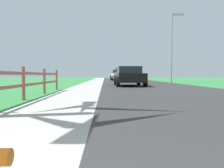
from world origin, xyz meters
TOP-DOWN VIEW (x-y plane):
  - ground_plane at (0.00, 25.00)m, footprint 120.00×120.00m
  - road_asphalt at (3.50, 27.00)m, footprint 7.00×66.00m
  - curb_concrete at (-3.00, 27.00)m, footprint 6.00×66.00m
  - grass_verge at (-4.50, 27.00)m, footprint 5.00×66.00m
  - rail_fence at (-2.33, 5.89)m, footprint 0.11×12.38m
  - parked_suv_black at (1.98, 16.59)m, footprint 2.09×4.58m
  - parked_car_beige at (2.27, 26.01)m, footprint 2.14×4.34m
  - parked_car_white at (2.17, 33.35)m, footprint 2.22×5.00m
  - parked_car_red at (2.29, 43.20)m, footprint 2.16×4.88m
  - street_lamp at (6.50, 21.07)m, footprint 1.17×0.20m

SIDE VIEW (x-z plane):
  - ground_plane at x=0.00m, z-range 0.00..0.00m
  - road_asphalt at x=3.50m, z-range 0.00..0.01m
  - curb_concrete at x=-3.00m, z-range 0.00..0.01m
  - grass_verge at x=-4.50m, z-range 0.00..0.01m
  - rail_fence at x=-2.33m, z-range 0.09..1.15m
  - parked_suv_black at x=1.98m, z-range 0.02..1.43m
  - parked_car_red at x=2.29m, z-range 0.02..1.49m
  - parked_car_white at x=2.17m, z-range 0.01..1.55m
  - parked_car_beige at x=2.27m, z-range 0.01..1.60m
  - street_lamp at x=6.50m, z-range 0.60..7.14m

